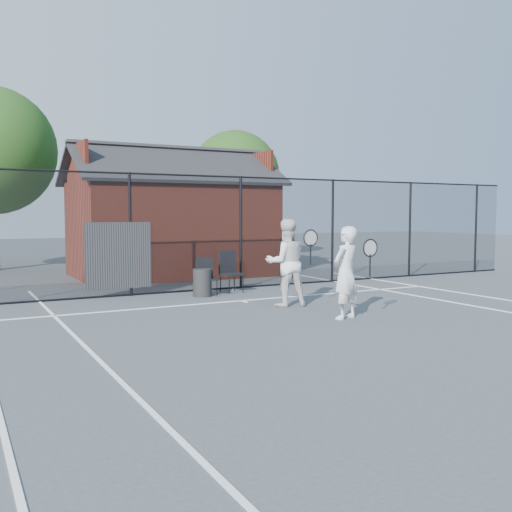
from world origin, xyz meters
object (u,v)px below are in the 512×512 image
clubhouse (172,226)px  player_back (286,263)px  player_front (346,273)px  waste_bin (202,283)px  chair_left (207,277)px  chair_right (232,272)px

clubhouse → player_back: (0.04, -7.09, -0.66)m
player_front → waste_bin: bearing=107.3°
clubhouse → chair_left: (-0.87, -4.90, -1.15)m
player_front → chair_left: size_ratio=1.94×
chair_left → chair_right: size_ratio=0.88×
player_back → chair_left: bearing=112.8°
clubhouse → chair_right: clubhouse is taller
waste_bin → chair_left: bearing=0.0°
chair_left → waste_bin: size_ratio=1.36×
player_back → chair_right: size_ratio=1.83×
player_back → chair_right: player_back is taller
player_front → player_back: (-0.21, 1.84, 0.06)m
clubhouse → chair_right: 4.77m
player_front → waste_bin: player_front is taller
clubhouse → chair_left: clubhouse is taller
clubhouse → player_front: size_ratio=3.68×
chair_left → chair_right: bearing=19.7°
player_back → waste_bin: 2.50m
player_front → waste_bin: size_ratio=2.65×
clubhouse → chair_left: size_ratio=7.15×
clubhouse → player_back: clubhouse is taller
player_front → chair_left: (-1.13, 4.03, -0.43)m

